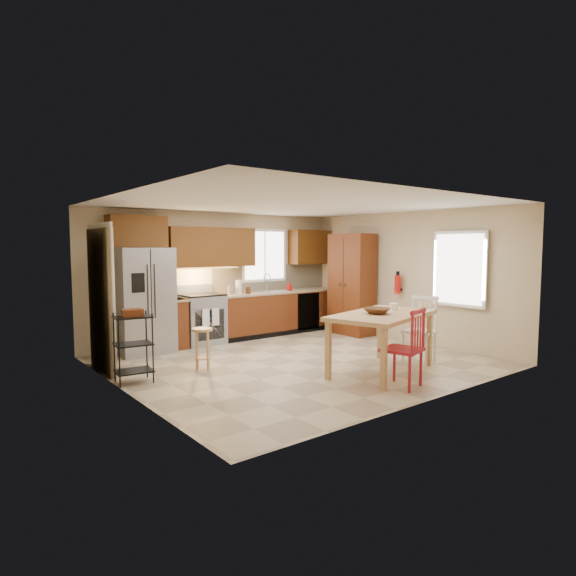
% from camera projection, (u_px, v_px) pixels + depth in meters
% --- Properties ---
extents(floor, '(5.50, 5.50, 0.00)m').
position_uv_depth(floor, '(297.00, 361.00, 7.72)').
color(floor, tan).
rests_on(floor, ground).
extents(ceiling, '(5.50, 5.00, 0.02)m').
position_uv_depth(ceiling, '(298.00, 204.00, 7.50)').
color(ceiling, silver).
rests_on(ceiling, ground).
extents(wall_back, '(5.50, 0.02, 2.50)m').
position_uv_depth(wall_back, '(219.00, 276.00, 9.57)').
color(wall_back, '#CCB793').
rests_on(wall_back, ground).
extents(wall_front, '(5.50, 0.02, 2.50)m').
position_uv_depth(wall_front, '(431.00, 297.00, 5.64)').
color(wall_front, '#CCB793').
rests_on(wall_front, ground).
extents(wall_left, '(0.02, 5.00, 2.50)m').
position_uv_depth(wall_left, '(124.00, 295.00, 5.93)').
color(wall_left, '#CCB793').
rests_on(wall_left, ground).
extents(wall_right, '(0.02, 5.00, 2.50)m').
position_uv_depth(wall_right, '(408.00, 277.00, 9.29)').
color(wall_right, '#CCB793').
rests_on(wall_right, ground).
extents(refrigerator, '(0.92, 0.75, 1.82)m').
position_uv_depth(refrigerator, '(143.00, 301.00, 8.27)').
color(refrigerator, gray).
rests_on(refrigerator, floor).
extents(range_stove, '(0.76, 0.63, 0.92)m').
position_uv_depth(range_stove, '(202.00, 320.00, 9.06)').
color(range_stove, gray).
rests_on(range_stove, floor).
extents(base_cabinet_narrow, '(0.30, 0.60, 0.90)m').
position_uv_depth(base_cabinet_narrow, '(174.00, 323.00, 8.74)').
color(base_cabinet_narrow, '#5C2711').
rests_on(base_cabinet_narrow, floor).
extents(base_cabinet_run, '(2.92, 0.60, 0.90)m').
position_uv_depth(base_cabinet_run, '(279.00, 312.00, 10.20)').
color(base_cabinet_run, '#5C2711').
rests_on(base_cabinet_run, floor).
extents(dishwasher, '(0.60, 0.02, 0.78)m').
position_uv_depth(dishwasher, '(308.00, 311.00, 10.31)').
color(dishwasher, black).
rests_on(dishwasher, floor).
extents(backsplash, '(2.92, 0.03, 0.55)m').
position_uv_depth(backsplash, '(271.00, 277.00, 10.36)').
color(backsplash, beige).
rests_on(backsplash, wall_back).
extents(upper_over_fridge, '(1.00, 0.35, 0.55)m').
position_uv_depth(upper_over_fridge, '(137.00, 231.00, 8.32)').
color(upper_over_fridge, '#55310E').
rests_on(upper_over_fridge, wall_back).
extents(upper_left_block, '(1.80, 0.35, 0.75)m').
position_uv_depth(upper_left_block, '(211.00, 247.00, 9.23)').
color(upper_left_block, '#55310E').
rests_on(upper_left_block, wall_back).
extents(upper_right_block, '(1.00, 0.35, 0.75)m').
position_uv_depth(upper_right_block, '(310.00, 247.00, 10.76)').
color(upper_right_block, '#55310E').
rests_on(upper_right_block, wall_back).
extents(window_back, '(1.12, 0.04, 1.12)m').
position_uv_depth(window_back, '(264.00, 255.00, 10.20)').
color(window_back, white).
rests_on(window_back, wall_back).
extents(sink, '(0.62, 0.46, 0.16)m').
position_uv_depth(sink, '(272.00, 293.00, 10.05)').
color(sink, gray).
rests_on(sink, base_cabinet_run).
extents(undercab_glow, '(1.60, 0.30, 0.01)m').
position_uv_depth(undercab_glow, '(198.00, 268.00, 9.07)').
color(undercab_glow, '#FFBF66').
rests_on(undercab_glow, wall_back).
extents(soap_bottle, '(0.09, 0.09, 0.19)m').
position_uv_depth(soap_bottle, '(289.00, 286.00, 10.19)').
color(soap_bottle, '#B1140C').
rests_on(soap_bottle, base_cabinet_run).
extents(paper_towel, '(0.12, 0.12, 0.28)m').
position_uv_depth(paper_towel, '(239.00, 287.00, 9.47)').
color(paper_towel, white).
rests_on(paper_towel, base_cabinet_run).
extents(canister_steel, '(0.11, 0.11, 0.18)m').
position_uv_depth(canister_steel, '(230.00, 290.00, 9.35)').
color(canister_steel, gray).
rests_on(canister_steel, base_cabinet_run).
extents(canister_wood, '(0.10, 0.10, 0.14)m').
position_uv_depth(canister_wood, '(248.00, 290.00, 9.58)').
color(canister_wood, '#4F2A15').
rests_on(canister_wood, base_cabinet_run).
extents(pantry, '(0.50, 0.95, 2.10)m').
position_uv_depth(pantry, '(352.00, 284.00, 10.06)').
color(pantry, '#5C2711').
rests_on(pantry, floor).
extents(fire_extinguisher, '(0.12, 0.12, 0.36)m').
position_uv_depth(fire_extinguisher, '(398.00, 285.00, 9.35)').
color(fire_extinguisher, '#B1140C').
rests_on(fire_extinguisher, wall_right).
extents(window_right, '(0.04, 1.02, 1.32)m').
position_uv_depth(window_right, '(459.00, 269.00, 8.33)').
color(window_right, white).
rests_on(window_right, wall_right).
extents(doorway, '(0.04, 0.95, 2.10)m').
position_uv_depth(doorway, '(100.00, 301.00, 7.02)').
color(doorway, '#8C7A59').
rests_on(doorway, wall_left).
extents(dining_table, '(1.96, 1.42, 0.86)m').
position_uv_depth(dining_table, '(382.00, 343.00, 7.01)').
color(dining_table, tan).
rests_on(dining_table, floor).
extents(chair_red, '(0.60, 0.60, 1.04)m').
position_uv_depth(chair_red, '(402.00, 348.00, 6.28)').
color(chair_red, maroon).
rests_on(chair_red, floor).
extents(chair_white, '(0.60, 0.60, 1.04)m').
position_uv_depth(chair_white, '(419.00, 330.00, 7.63)').
color(chair_white, white).
rests_on(chair_white, floor).
extents(table_bowl, '(0.44, 0.44, 0.09)m').
position_uv_depth(table_bowl, '(377.00, 314.00, 6.91)').
color(table_bowl, '#4F2A15').
rests_on(table_bowl, dining_table).
extents(table_jar, '(0.18, 0.18, 0.17)m').
position_uv_depth(table_jar, '(394.00, 308.00, 7.29)').
color(table_jar, white).
rests_on(table_jar, dining_table).
extents(bar_stool, '(0.38, 0.38, 0.63)m').
position_uv_depth(bar_stool, '(202.00, 349.00, 7.18)').
color(bar_stool, tan).
rests_on(bar_stool, floor).
extents(utility_cart, '(0.52, 0.43, 0.95)m').
position_uv_depth(utility_cart, '(133.00, 348.00, 6.49)').
color(utility_cart, black).
rests_on(utility_cart, floor).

